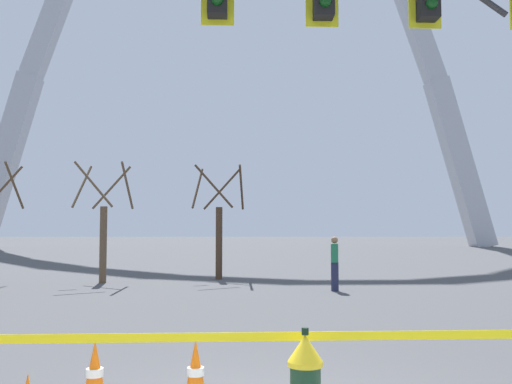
{
  "coord_description": "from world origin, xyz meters",
  "views": [
    {
      "loc": [
        -0.35,
        -5.33,
        1.83
      ],
      "look_at": [
        0.08,
        5.0,
        2.5
      ],
      "focal_mm": 39.54,
      "sensor_mm": 36.0,
      "label": 1
    }
  ],
  "objects_px": {
    "traffic_cone_mid_sidewalk": "(95,378)",
    "traffic_cone_by_hydrant": "(195,377)",
    "monument_arch": "(236,23)",
    "traffic_signal_gantry": "(460,34)",
    "pedestrian_walking_left": "(335,263)"
  },
  "relations": [
    {
      "from": "traffic_cone_mid_sidewalk",
      "to": "traffic_signal_gantry",
      "type": "distance_m",
      "value": 6.14
    },
    {
      "from": "traffic_cone_mid_sidewalk",
      "to": "traffic_cone_by_hydrant",
      "type": "bearing_deg",
      "value": -0.23
    },
    {
      "from": "traffic_cone_mid_sidewalk",
      "to": "traffic_signal_gantry",
      "type": "relative_size",
      "value": 0.09
    },
    {
      "from": "traffic_signal_gantry",
      "to": "monument_arch",
      "type": "bearing_deg",
      "value": 93.09
    },
    {
      "from": "traffic_signal_gantry",
      "to": "monument_arch",
      "type": "xyz_separation_m",
      "value": [
        -2.66,
        49.23,
        18.42
      ]
    },
    {
      "from": "traffic_cone_by_hydrant",
      "to": "traffic_cone_mid_sidewalk",
      "type": "xyz_separation_m",
      "value": [
        -0.99,
        0.0,
        0.0
      ]
    },
    {
      "from": "traffic_cone_by_hydrant",
      "to": "traffic_cone_mid_sidewalk",
      "type": "bearing_deg",
      "value": 179.77
    },
    {
      "from": "monument_arch",
      "to": "traffic_signal_gantry",
      "type": "bearing_deg",
      "value": -86.91
    },
    {
      "from": "traffic_signal_gantry",
      "to": "traffic_cone_by_hydrant",
      "type": "bearing_deg",
      "value": -155.93
    },
    {
      "from": "traffic_cone_by_hydrant",
      "to": "traffic_signal_gantry",
      "type": "relative_size",
      "value": 0.09
    },
    {
      "from": "traffic_cone_mid_sidewalk",
      "to": "pedestrian_walking_left",
      "type": "height_order",
      "value": "pedestrian_walking_left"
    },
    {
      "from": "traffic_cone_by_hydrant",
      "to": "pedestrian_walking_left",
      "type": "relative_size",
      "value": 0.46
    },
    {
      "from": "traffic_cone_by_hydrant",
      "to": "traffic_signal_gantry",
      "type": "distance_m",
      "value": 5.48
    },
    {
      "from": "traffic_cone_by_hydrant",
      "to": "traffic_cone_mid_sidewalk",
      "type": "height_order",
      "value": "same"
    },
    {
      "from": "traffic_cone_mid_sidewalk",
      "to": "monument_arch",
      "type": "relative_size",
      "value": 0.01
    }
  ]
}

